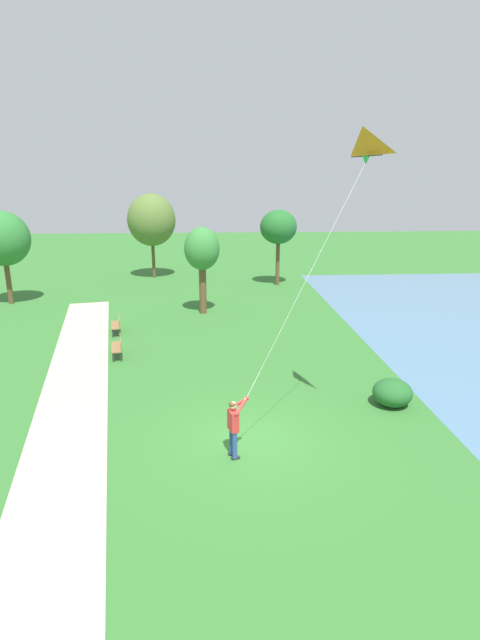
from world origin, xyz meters
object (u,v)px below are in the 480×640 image
object	(u,v)px
flying_kite	(361,147)
park_bench_far_walkway	(117,324)
lakeside_shrub	(392,393)
tree_treeline_left	(202,251)
tree_treeline_right	(3,239)
tree_lakeside_near	(152,220)
tree_lakeside_far	(278,228)
person_kite_flyer	(234,424)
park_bench_near_walkway	(118,346)

from	to	relation	value
flying_kite	park_bench_far_walkway	xyz separation A→B (m)	(-8.88, 10.79, -7.96)
flying_kite	lakeside_shrub	size ratio (longest dim) A/B	5.27
tree_treeline_left	tree_treeline_right	world-z (taller)	tree_treeline_right
tree_lakeside_near	tree_lakeside_far	xyz separation A→B (m)	(9.57, -3.48, -0.31)
person_kite_flyer	park_bench_far_walkway	xyz separation A→B (m)	(-5.43, 11.90, -0.54)
park_bench_near_walkway	tree_treeline_left	distance (m)	8.65
person_kite_flyer	tree_lakeside_near	size ratio (longest dim) A/B	0.28
flying_kite	tree_lakeside_far	bearing A→B (deg)	87.45
park_bench_near_walkway	tree_lakeside_near	world-z (taller)	tree_lakeside_near
person_kite_flyer	park_bench_far_walkway	distance (m)	13.09
park_bench_far_walkway	tree_treeline_right	distance (m)	11.01
person_kite_flyer	tree_lakeside_far	distance (m)	23.87
park_bench_near_walkway	tree_treeline_left	world-z (taller)	tree_treeline_left
park_bench_near_walkway	flying_kite	bearing A→B (deg)	-41.84
park_bench_far_walkway	tree_treeline_left	size ratio (longest dim) A/B	0.31
tree_lakeside_near	tree_lakeside_far	world-z (taller)	tree_lakeside_near
tree_treeline_left	tree_treeline_right	bearing A→B (deg)	166.14
park_bench_near_walkway	tree_treeline_right	xyz separation A→B (m)	(-8.60, 10.17, 3.60)
tree_lakeside_near	flying_kite	bearing A→B (deg)	-71.47
tree_lakeside_far	person_kite_flyer	bearing A→B (deg)	-100.81
lakeside_shrub	park_bench_far_walkway	bearing A→B (deg)	141.17
park_bench_near_walkway	lakeside_shrub	world-z (taller)	lakeside_shrub
flying_kite	tree_treeline_right	world-z (taller)	flying_kite
tree_treeline_right	lakeside_shrub	world-z (taller)	tree_treeline_right
tree_lakeside_near	tree_lakeside_far	size ratio (longest dim) A/B	1.19
flying_kite	tree_lakeside_near	size ratio (longest dim) A/B	1.09
park_bench_near_walkway	tree_treeline_left	xyz separation A→B (m)	(3.71, 7.13, 3.20)
flying_kite	lakeside_shrub	bearing A→B (deg)	39.06
park_bench_near_walkway	tree_treeline_right	bearing A→B (deg)	130.21
flying_kite	tree_treeline_left	bearing A→B (deg)	107.25
tree_lakeside_near	lakeside_shrub	bearing A→B (deg)	-65.50
flying_kite	tree_lakeside_far	world-z (taller)	flying_kite
flying_kite	park_bench_near_walkway	xyz separation A→B (m)	(-8.21, 7.35, -7.96)
person_kite_flyer	park_bench_far_walkway	size ratio (longest dim) A/B	1.17
park_bench_near_walkway	lakeside_shrub	size ratio (longest dim) A/B	1.14
tree_treeline_right	flying_kite	bearing A→B (deg)	-46.19
tree_treeline_left	lakeside_shrub	bearing A→B (deg)	-61.92
flying_kite	tree_lakeside_near	world-z (taller)	flying_kite
park_bench_near_walkway	park_bench_far_walkway	bearing A→B (deg)	100.99
flying_kite	tree_lakeside_far	distance (m)	22.54
tree_treeline_right	park_bench_near_walkway	bearing A→B (deg)	-49.79
flying_kite	tree_lakeside_near	xyz separation A→B (m)	(-8.58, 25.61, -3.90)
park_bench_far_walkway	lakeside_shrub	world-z (taller)	lakeside_shrub
tree_lakeside_near	tree_treeline_right	size ratio (longest dim) A/B	1.14
park_bench_far_walkway	tree_lakeside_far	distance (m)	15.49
park_bench_far_walkway	tree_treeline_left	bearing A→B (deg)	40.17
flying_kite	tree_treeline_left	size ratio (longest dim) A/B	1.43
person_kite_flyer	park_bench_near_walkway	bearing A→B (deg)	119.35
tree_lakeside_far	lakeside_shrub	bearing A→B (deg)	-86.43
person_kite_flyer	tree_treeline_left	xyz separation A→B (m)	(-1.05, 15.59, 2.67)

